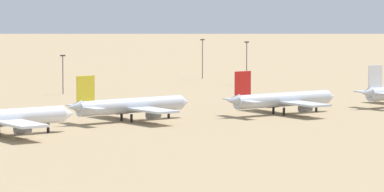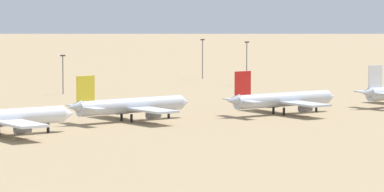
{
  "view_description": "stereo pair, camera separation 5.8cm",
  "coord_description": "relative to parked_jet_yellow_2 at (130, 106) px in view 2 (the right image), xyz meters",
  "views": [
    {
      "loc": [
        -157.55,
        -263.38,
        33.99
      ],
      "look_at": [
        17.95,
        -2.05,
        6.0
      ],
      "focal_mm": 106.45,
      "sensor_mm": 36.0,
      "label": 1
    },
    {
      "loc": [
        -157.5,
        -263.41,
        33.99
      ],
      "look_at": [
        17.95,
        -2.05,
        6.0
      ],
      "focal_mm": 106.45,
      "sensor_mm": 36.0,
      "label": 2
    }
  ],
  "objects": [
    {
      "name": "ground",
      "position": [
        1.44,
        0.87,
        -4.24
      ],
      "size": [
        4000.0,
        4000.0,
        0.0
      ],
      "primitive_type": "plane",
      "color": "#9E8460"
    },
    {
      "name": "parked_jet_yellow_2",
      "position": [
        0.0,
        0.0,
        0.0
      ],
      "size": [
        39.1,
        32.83,
        12.93
      ],
      "rotation": [
        0.0,
        0.0,
        0.04
      ],
      "color": "silver",
      "rests_on": "ground"
    },
    {
      "name": "parked_jet_red_3",
      "position": [
        45.18,
        -8.78,
        -0.02
      ],
      "size": [
        38.85,
        32.49,
        12.87
      ],
      "rotation": [
        0.0,
        0.0,
        -0.01
      ],
      "color": "silver",
      "rests_on": "ground"
    },
    {
      "name": "light_pole_west",
      "position": [
        101.3,
        83.56,
        5.22
      ],
      "size": [
        1.8,
        0.5,
        16.46
      ],
      "color": "#59595E",
      "rests_on": "ground"
    },
    {
      "name": "light_pole_mid",
      "position": [
        24.49,
        86.2,
        3.69
      ],
      "size": [
        1.8,
        0.5,
        13.5
      ],
      "color": "#59595E",
      "rests_on": "ground"
    },
    {
      "name": "light_pole_east",
      "position": [
        105.06,
        118.79,
        5.06
      ],
      "size": [
        1.8,
        0.5,
        16.16
      ],
      "color": "#59595E",
      "rests_on": "ground"
    }
  ]
}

